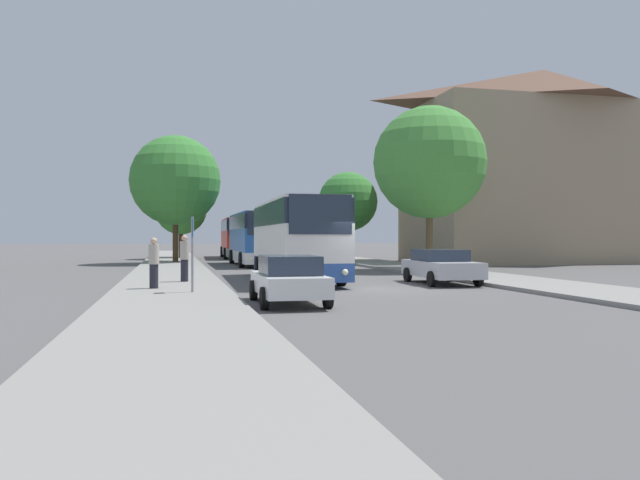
{
  "coord_description": "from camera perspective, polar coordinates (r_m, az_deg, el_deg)",
  "views": [
    {
      "loc": [
        -6.97,
        -21.83,
        1.96
      ],
      "look_at": [
        1.27,
        12.77,
        1.76
      ],
      "focal_mm": 35.0,
      "sensor_mm": 36.0,
      "label": 1
    }
  ],
  "objects": [
    {
      "name": "building_right_background",
      "position": [
        51.31,
        19.81,
        6.4
      ],
      "size": [
        19.97,
        10.29,
        14.82
      ],
      "color": "gray",
      "rests_on": "ground_plane"
    },
    {
      "name": "bus_middle",
      "position": [
        42.52,
        -6.05,
        0.2
      ],
      "size": [
        2.73,
        10.39,
        3.52
      ],
      "rotation": [
        0.0,
        0.0,
        0.0
      ],
      "color": "silver",
      "rests_on": "ground_plane"
    },
    {
      "name": "parked_car_left_curb",
      "position": [
        18.06,
        -2.87,
        -3.57
      ],
      "size": [
        1.99,
        4.2,
        1.41
      ],
      "rotation": [
        0.0,
        0.0,
        -0.02
      ],
      "color": "silver",
      "rests_on": "ground_plane"
    },
    {
      "name": "bus_stop_sign",
      "position": [
        20.7,
        -11.59,
        -0.47
      ],
      "size": [
        0.08,
        0.45,
        2.45
      ],
      "color": "gray",
      "rests_on": "sidewalk_left"
    },
    {
      "name": "tree_left_far",
      "position": [
        46.2,
        -13.09,
        5.32
      ],
      "size": [
        6.47,
        6.47,
        9.08
      ],
      "color": "#47331E",
      "rests_on": "sidewalk_left"
    },
    {
      "name": "sidewalk_left",
      "position": [
        21.91,
        -13.47,
        -4.62
      ],
      "size": [
        4.0,
        120.0,
        0.15
      ],
      "primitive_type": "cube",
      "color": "gray",
      "rests_on": "ground_plane"
    },
    {
      "name": "bus_rear",
      "position": [
        57.16,
        -7.58,
        0.24
      ],
      "size": [
        3.0,
        11.76,
        3.53
      ],
      "rotation": [
        0.0,
        0.0,
        -0.03
      ],
      "color": "gray",
      "rests_on": "ground_plane"
    },
    {
      "name": "tree_right_mid",
      "position": [
        49.04,
        2.57,
        3.52
      ],
      "size": [
        4.65,
        4.65,
        6.88
      ],
      "color": "brown",
      "rests_on": "sidewalk_right"
    },
    {
      "name": "tree_left_near",
      "position": [
        55.53,
        -12.6,
        2.81
      ],
      "size": [
        4.51,
        4.51,
        6.5
      ],
      "color": "#47331E",
      "rests_on": "sidewalk_left"
    },
    {
      "name": "ground_plane",
      "position": [
        23.0,
        4.3,
        -4.57
      ],
      "size": [
        300.0,
        300.0,
        0.0
      ],
      "primitive_type": "plane",
      "color": "#565454",
      "rests_on": "ground"
    },
    {
      "name": "tree_right_near",
      "position": [
        36.44,
        9.98,
        6.98
      ],
      "size": [
        6.43,
        6.43,
        9.26
      ],
      "color": "brown",
      "rests_on": "sidewalk_right"
    },
    {
      "name": "pedestrian_waiting_far",
      "position": [
        25.64,
        -12.29,
        -1.61
      ],
      "size": [
        0.36,
        0.36,
        1.86
      ],
      "rotation": [
        0.0,
        0.0,
        4.01
      ],
      "color": "#23232D",
      "rests_on": "sidewalk_left"
    },
    {
      "name": "bus_front",
      "position": [
        27.62,
        -2.24,
        0.13
      ],
      "size": [
        3.04,
        10.64,
        3.51
      ],
      "rotation": [
        0.0,
        0.0,
        -0.02
      ],
      "color": "#2D519E",
      "rests_on": "ground_plane"
    },
    {
      "name": "sidewalk_right",
      "position": [
        25.99,
        19.21,
        -3.86
      ],
      "size": [
        4.0,
        120.0,
        0.15
      ],
      "primitive_type": "cube",
      "color": "gray",
      "rests_on": "ground_plane"
    },
    {
      "name": "pedestrian_waiting_near",
      "position": [
        22.52,
        -14.95,
        -2.02
      ],
      "size": [
        0.36,
        0.36,
        1.77
      ],
      "rotation": [
        0.0,
        0.0,
        1.56
      ],
      "color": "#23232D",
      "rests_on": "sidewalk_left"
    },
    {
      "name": "parked_car_right_near",
      "position": [
        26.27,
        10.99,
        -2.32
      ],
      "size": [
        2.28,
        4.68,
        1.42
      ],
      "rotation": [
        0.0,
        0.0,
        3.1
      ],
      "color": "#B7B7BC",
      "rests_on": "ground_plane"
    }
  ]
}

